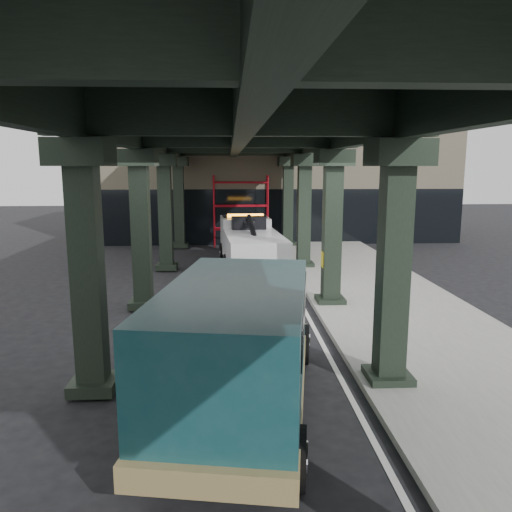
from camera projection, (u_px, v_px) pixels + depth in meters
name	position (u px, v px, depth m)	size (l,w,h in m)	color
ground	(253.00, 327.00, 14.17)	(90.00, 90.00, 0.00)	black
sidewalk	(387.00, 303.00, 16.36)	(5.00, 40.00, 0.15)	gray
lane_stripe	(303.00, 306.00, 16.22)	(0.12, 38.00, 0.01)	silver
viaduct	(237.00, 134.00, 15.14)	(7.40, 32.00, 6.40)	black
building	(269.00, 174.00, 33.22)	(22.00, 10.00, 8.00)	#C6B793
scaffolding	(241.00, 209.00, 28.18)	(3.08, 0.88, 4.00)	#B40E1B
tow_truck	(250.00, 245.00, 21.07)	(2.70, 7.75, 2.50)	black
towed_van	(239.00, 344.00, 8.91)	(3.37, 6.53, 2.53)	#134046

